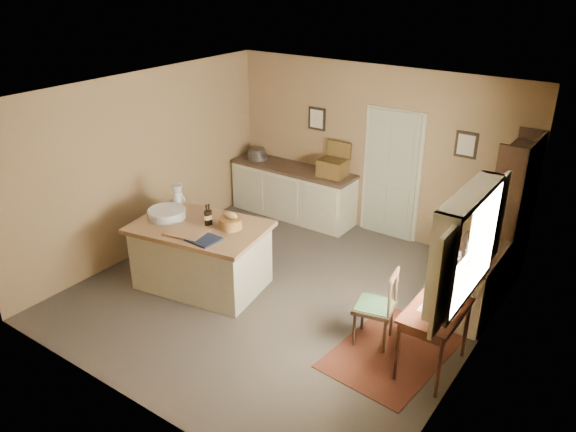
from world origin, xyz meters
name	(u,v)px	position (x,y,z in m)	size (l,w,h in m)	color
ground	(282,294)	(0.00, 0.00, 0.00)	(5.00, 5.00, 0.00)	#50473D
wall_back	(373,151)	(0.00, 2.50, 1.35)	(5.00, 0.10, 2.70)	olive
wall_front	(122,290)	(0.00, -2.50, 1.35)	(5.00, 0.10, 2.70)	olive
wall_left	(144,164)	(-2.50, 0.00, 1.35)	(0.10, 5.00, 2.70)	olive
wall_right	(481,258)	(2.50, 0.00, 1.35)	(0.10, 5.00, 2.70)	olive
ceiling	(281,94)	(0.00, 0.00, 2.70)	(5.00, 5.00, 0.00)	silver
door	(391,174)	(0.35, 2.47, 1.05)	(0.97, 0.06, 2.11)	#A6A88E
framed_prints	(386,131)	(0.20, 2.48, 1.72)	(2.82, 0.02, 0.38)	black
window	(470,246)	(2.42, -0.20, 1.55)	(0.25, 1.99, 1.12)	beige
work_island	(201,254)	(-1.05, -0.42, 0.48)	(1.91, 1.41, 1.20)	beige
sideboard	(293,190)	(-1.32, 2.20, 0.48)	(2.25, 0.64, 1.18)	beige
rug	(392,352)	(1.75, -0.27, 0.00)	(1.10, 1.60, 0.01)	#552216
writing_desk	(435,317)	(2.20, -0.27, 0.67)	(0.54, 0.89, 0.82)	#3D1C11
desk_chair	(374,307)	(1.46, -0.21, 0.47)	(0.44, 0.44, 0.94)	black
right_cabinet	(471,283)	(2.20, 0.98, 0.46)	(0.58, 1.03, 0.99)	beige
shelving_unit	(515,215)	(2.35, 2.00, 1.05)	(0.36, 0.94, 2.10)	black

